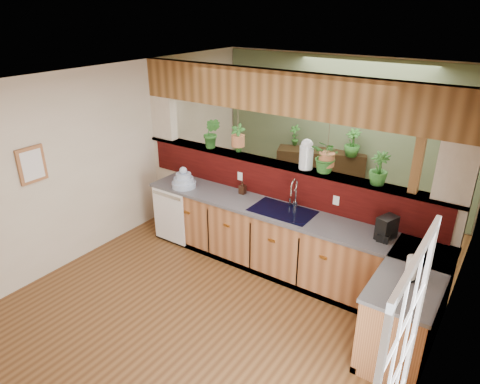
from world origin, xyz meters
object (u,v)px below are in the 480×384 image
Objects in this scene: coffee_maker at (386,229)px; soap_dispenser at (242,188)px; dish_stack at (184,181)px; glass_jar at (306,154)px; shelving_console at (320,177)px; faucet at (294,192)px; paper_towel at (411,268)px.

soap_dispenser is at bearing -164.21° from coffee_maker.
glass_jar reaches higher than dish_stack.
soap_dispenser is 0.46× the size of glass_jar.
glass_jar reaches higher than shelving_console.
soap_dispenser is 0.67× the size of coffee_maker.
dish_stack is 1.85m from glass_jar.
glass_jar reaches higher than faucet.
soap_dispenser is at bearing 179.50° from faucet.
paper_towel is (1.67, -0.77, -0.10)m from faucet.
faucet is at bearing -166.41° from coffee_maker.
paper_towel is (3.31, -0.50, 0.03)m from dish_stack.
shelving_console is at bearing 127.64° from paper_towel.
faucet is 1.05× the size of glass_jar.
dish_stack is 2.67m from shelving_console.
dish_stack reaches higher than paper_towel.
faucet is 0.27× the size of shelving_console.
coffee_maker reaches higher than soap_dispenser.
dish_stack is 3.35m from paper_towel.
coffee_maker is at bearing -6.07° from faucet.
dish_stack is 1.31× the size of paper_towel.
faucet is at bearing -95.79° from shelving_console.
glass_jar is at bearing -176.41° from coffee_maker.
shelving_console is at bearing 104.87° from faucet.
faucet is at bearing -0.50° from soap_dispenser.
soap_dispenser is 2.18m from shelving_console.
soap_dispenser is 0.12× the size of shelving_console.
faucet reaches higher than coffee_maker.
glass_jar is at bearing 16.22° from dish_stack.
glass_jar is at bearing 13.81° from soap_dispenser.
dish_stack is 0.23× the size of shelving_console.
soap_dispenser is (0.84, 0.28, -0.00)m from dish_stack.
paper_towel is (0.43, -0.64, -0.00)m from coffee_maker.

